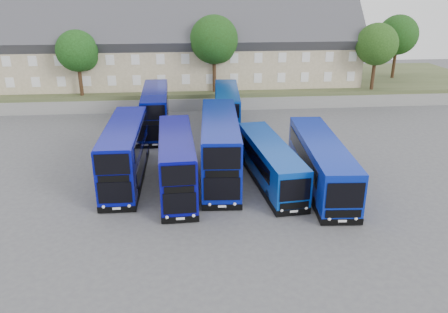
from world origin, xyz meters
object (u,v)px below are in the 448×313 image
dd_front_mid (177,163)px  tree_west (79,52)px  dd_front_left (125,154)px  tree_east (377,46)px  coach_east_a (270,163)px  tree_far (398,36)px  tree_mid (215,41)px

dd_front_mid → tree_west: tree_west is taller
dd_front_left → tree_east: tree_east is taller
coach_east_a → tree_west: (-18.53, 22.36, 5.51)m
dd_front_mid → tree_west: (-11.43, 23.06, 4.98)m
tree_east → tree_far: bearing=49.4°
dd_front_mid → tree_west: 26.22m
dd_front_mid → tree_far: (30.57, 30.06, 5.65)m
coach_east_a → tree_east: tree_east is taller
tree_mid → tree_far: size_ratio=1.06×
coach_east_a → tree_east: size_ratio=1.43×
dd_front_left → tree_east: bearing=36.9°
dd_front_left → dd_front_mid: 4.49m
dd_front_mid → tree_mid: size_ratio=1.17×
tree_west → tree_east: tree_east is taller
dd_front_left → dd_front_mid: bearing=-26.5°
tree_west → dd_front_mid: bearing=-63.6°
tree_west → tree_mid: (16.00, 0.50, 1.02)m
tree_east → tree_far: (6.00, 7.00, 0.34)m
tree_west → tree_mid: bearing=1.8°
dd_front_left → tree_mid: 23.90m
tree_far → dd_front_mid: bearing=-135.5°
tree_mid → tree_east: tree_mid is taller
tree_west → tree_mid: size_ratio=0.83×
dd_front_left → tree_east: size_ratio=1.38×
dd_front_left → tree_east: (28.57, 21.02, 5.20)m
dd_front_mid → tree_east: bearing=41.0°
dd_front_left → coach_east_a: size_ratio=0.96×
tree_mid → tree_east: (20.00, -0.50, -0.68)m
dd_front_mid → tree_mid: (4.57, 23.56, 5.99)m
tree_mid → tree_far: tree_mid is taller
dd_front_mid → tree_mid: 24.74m
dd_front_left → coach_east_a: dd_front_left is taller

